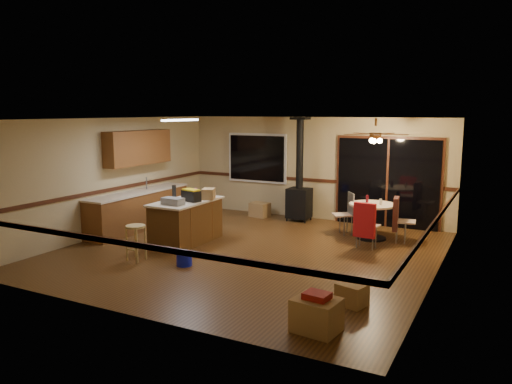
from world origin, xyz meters
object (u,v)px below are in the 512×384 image
Objects in this scene: kitchen_island at (186,221)px; wood_stove at (299,192)px; blue_bucket at (184,259)px; chair_right at (397,214)px; toolbox_grey at (173,201)px; box_corner_b at (352,294)px; chair_left at (347,209)px; chair_near at (365,220)px; bar_stool at (136,243)px; box_under_window at (260,210)px; toolbox_black at (191,196)px; box_corner_a at (317,315)px; dining_table at (372,215)px.

wood_stove is (1.30, 3.05, 0.28)m from kitchen_island.
chair_right is at bearing 48.74° from blue_bucket.
box_corner_b is at bearing -17.27° from toolbox_grey.
chair_left and chair_near have the same top height.
bar_stool is 4.22m from box_corner_b.
toolbox_grey is at bearing -109.69° from wood_stove.
wood_stove is at bearing 1.54° from box_under_window.
chair_left is (2.89, 3.72, 0.26)m from bar_stool.
toolbox_black is at bearing 80.49° from bar_stool.
chair_right is at bearing 90.48° from box_corner_a.
chair_left is (2.76, 2.73, -0.38)m from toolbox_grey.
box_under_window is at bearing 163.73° from dining_table.
bar_stool is 4.48m from chair_near.
chair_left is (2.64, 2.26, -0.42)m from toolbox_black.
chair_left is at bearing 38.77° from kitchen_island.
toolbox_grey is 4.69m from chair_right.
bar_stool is (-0.13, -0.98, -0.64)m from toolbox_grey.
blue_bucket is 0.60× the size of box_under_window.
dining_table is at bearing 45.46° from bar_stool.
chair_near is 1.80× the size of box_corner_b.
box_corner_b is at bearing -7.34° from blue_bucket.
blue_bucket is 0.50× the size of chair_left.
wood_stove is at bearing 160.26° from chair_right.
chair_near is at bearing -28.96° from box_under_window.
blue_bucket is 0.28× the size of dining_table.
kitchen_island is 6.03× the size of blue_bucket.
box_corner_a reaches higher than blue_bucket.
box_under_window reaches higher than box_corner_b.
box_under_window is at bearing 163.33° from chair_left.
box_under_window is (0.20, 3.02, -0.27)m from kitchen_island.
wood_stove is 3.77m from toolbox_grey.
wood_stove is 3.60× the size of chair_right.
blue_bucket is 0.40× the size of chair_right.
chair_left reaches higher than box_corner_a.
wood_stove reaches higher than kitchen_island.
box_under_window is at bearing 122.92° from box_corner_a.
kitchen_island is 3.00× the size of chair_left.
chair_left is at bearing 108.28° from box_corner_b.
toolbox_black reaches higher than toolbox_grey.
chair_near reaches higher than bar_stool.
chair_left is at bearing -28.36° from wood_stove.
chair_near is at bearing 36.79° from bar_stool.
kitchen_island is at bearing 123.72° from blue_bucket.
wood_stove is 5.60m from box_corner_b.
wood_stove is 3.60× the size of chair_near.
chair_right is at bearing 33.72° from toolbox_grey.
chair_left is (-0.61, 0.16, 0.05)m from dining_table.
chair_right reaches higher than kitchen_island.
blue_bucket is 3.66m from chair_near.
wood_stove is 6.47× the size of box_corner_b.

